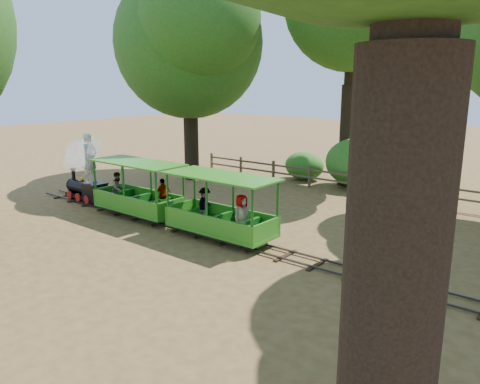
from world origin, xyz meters
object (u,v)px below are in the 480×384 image
Objects in this scene: carriage_front at (138,196)px; fence at (372,183)px; carriage_rear at (221,214)px; locomotive at (84,163)px.

carriage_front is 9.56m from fence.
carriage_front is 3.90m from carriage_rear.
carriage_front is at bearing -123.20° from fence.
locomotive is at bearing -137.11° from fence.
locomotive reaches higher than fence.
carriage_rear is (7.21, -0.06, -0.77)m from locomotive.
locomotive is 11.71m from fence.
locomotive is at bearing 178.98° from carriage_front.
carriage_front is 0.20× the size of fence.
carriage_front reaches higher than fence.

